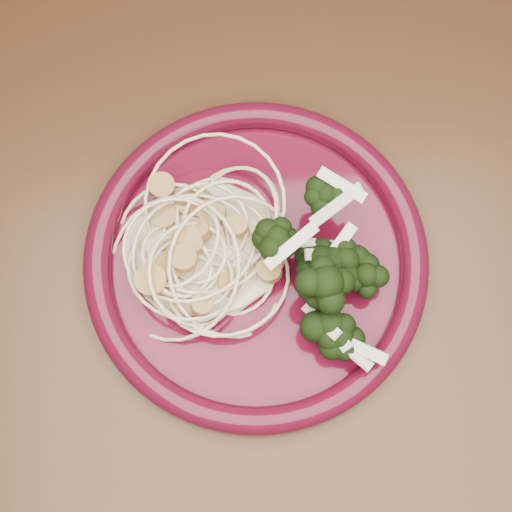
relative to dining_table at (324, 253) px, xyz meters
The scene contains 6 objects.
dining_table is the anchor object (origin of this frame).
dinner_plate 0.14m from the dining_table, 156.85° to the right, with size 0.38×0.38×0.02m.
spaghetti_pile 0.17m from the dining_table, behind, with size 0.14×0.12×0.03m, color beige.
scallop_cluster 0.20m from the dining_table, behind, with size 0.13×0.13×0.04m, color #AC7E3B, non-canonical shape.
broccoli_pile 0.14m from the dining_table, 113.56° to the right, with size 0.09×0.16×0.05m, color black.
onion_garnish 0.17m from the dining_table, 113.56° to the right, with size 0.07×0.10×0.05m, color beige, non-canonical shape.
Camera 1 is at (-0.09, -0.20, 1.35)m, focal length 50.00 mm.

